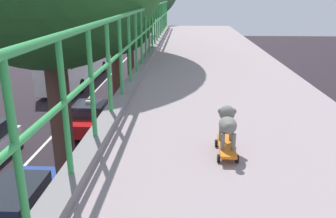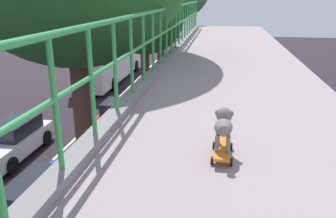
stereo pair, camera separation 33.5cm
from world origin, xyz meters
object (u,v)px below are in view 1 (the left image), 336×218
object	(u,v)px
toy_skateboard	(226,147)
small_dog	(227,122)
car_blue_fifth	(19,206)
car_red_taxi_seventh	(91,117)
city_bus	(76,58)

from	to	relation	value
toy_skateboard	small_dog	distance (m)	0.23
car_blue_fifth	car_red_taxi_seventh	xyz separation A→B (m)	(0.13, 7.78, 0.03)
car_blue_fifth	city_bus	xyz separation A→B (m)	(-3.62, 17.75, 1.29)
small_dog	car_blue_fifth	bearing A→B (deg)	132.75
city_bus	toy_skateboard	distance (m)	25.36
car_blue_fifth	small_dog	bearing A→B (deg)	-47.25
car_red_taxi_seventh	small_dog	size ratio (longest dim) A/B	10.23
city_bus	small_dog	xyz separation A→B (m)	(8.91, -23.47, 3.62)
car_blue_fifth	toy_skateboard	world-z (taller)	toy_skateboard
city_bus	car_blue_fifth	bearing A→B (deg)	-78.46
toy_skateboard	small_dog	size ratio (longest dim) A/B	1.28
small_dog	city_bus	bearing A→B (deg)	110.79
car_blue_fifth	car_red_taxi_seventh	bearing A→B (deg)	89.07
city_bus	small_dog	world-z (taller)	small_dog
car_red_taxi_seventh	small_dog	distance (m)	15.26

